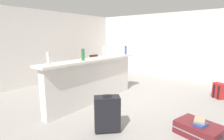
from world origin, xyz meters
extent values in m
cube|color=gray|center=(0.00, 0.00, -0.03)|extent=(13.00, 13.00, 0.05)
cube|color=silver|center=(0.00, 3.05, 1.25)|extent=(6.60, 0.10, 2.50)
cube|color=silver|center=(3.05, 0.30, 1.25)|extent=(0.10, 6.00, 2.50)
cube|color=silver|center=(-0.70, 0.33, 0.53)|extent=(2.80, 0.20, 1.05)
cube|color=white|center=(-0.70, 0.33, 1.08)|extent=(2.96, 0.40, 0.05)
cylinder|color=silver|center=(-1.95, 0.27, 1.23)|extent=(0.06, 0.06, 0.25)
cylinder|color=#2D6B38|center=(-1.08, 0.27, 1.23)|extent=(0.07, 0.07, 0.26)
cylinder|color=silver|center=(-0.23, 0.38, 1.24)|extent=(0.06, 0.06, 0.27)
cylinder|color=#284C89|center=(0.59, 0.25, 1.23)|extent=(0.06, 0.06, 0.25)
cube|color=#4C331E|center=(1.20, 1.73, 0.72)|extent=(1.10, 0.80, 0.04)
cylinder|color=#4C331E|center=(0.71, 1.39, 0.35)|extent=(0.06, 0.06, 0.70)
cylinder|color=#4C331E|center=(1.69, 1.39, 0.35)|extent=(0.06, 0.06, 0.70)
cylinder|color=#4C331E|center=(0.71, 2.07, 0.35)|extent=(0.06, 0.06, 0.70)
cylinder|color=#4C331E|center=(1.69, 2.07, 0.35)|extent=(0.06, 0.06, 0.70)
cube|color=#4C331E|center=(1.12, 1.15, 0.43)|extent=(0.48, 0.48, 0.04)
cube|color=#4C331E|center=(1.17, 1.33, 0.69)|extent=(0.40, 0.13, 0.48)
cylinder|color=#4C331E|center=(0.93, 1.03, 0.21)|extent=(0.04, 0.04, 0.41)
cylinder|color=#4C331E|center=(1.24, 0.96, 0.21)|extent=(0.04, 0.04, 0.41)
cylinder|color=#4C331E|center=(1.01, 1.35, 0.21)|extent=(0.04, 0.04, 0.41)
cylinder|color=#4C331E|center=(1.32, 1.27, 0.21)|extent=(0.04, 0.04, 0.41)
cube|color=#4C331E|center=(1.20, 2.29, 0.43)|extent=(0.43, 0.43, 0.04)
cube|color=#4C331E|center=(1.18, 2.12, 0.69)|extent=(0.40, 0.07, 0.48)
cylinder|color=#4C331E|center=(1.37, 2.44, 0.21)|extent=(0.04, 0.04, 0.41)
cylinder|color=#4C331E|center=(1.05, 2.47, 0.21)|extent=(0.04, 0.04, 0.41)
cylinder|color=#4C331E|center=(1.34, 2.12, 0.21)|extent=(0.04, 0.04, 0.41)
cylinder|color=#4C331E|center=(1.03, 2.15, 0.21)|extent=(0.04, 0.04, 0.41)
cube|color=maroon|center=(-0.78, -2.15, 0.11)|extent=(0.64, 0.78, 0.22)
cube|color=gray|center=(-0.78, -2.15, 0.11)|extent=(0.65, 0.80, 0.02)
cube|color=black|center=(-1.60, -0.84, 0.33)|extent=(0.48, 0.48, 0.60)
cylinder|color=black|center=(-1.73, -0.71, 0.03)|extent=(0.06, 0.06, 0.06)
cylinder|color=black|center=(-1.46, -0.98, 0.03)|extent=(0.06, 0.06, 0.06)
cube|color=#232328|center=(-1.60, -0.84, 0.65)|extent=(0.13, 0.13, 0.04)
cube|color=red|center=(1.54, -2.11, 0.21)|extent=(0.30, 0.33, 0.42)
cube|color=maroon|center=(1.63, -2.17, 0.14)|extent=(0.17, 0.22, 0.19)
cube|color=black|center=(1.42, -2.12, 0.19)|extent=(0.04, 0.04, 0.36)
cube|color=black|center=(1.50, -2.00, 0.19)|extent=(0.04, 0.04, 0.36)
cube|color=#334C99|center=(-0.83, -2.17, 0.24)|extent=(0.26, 0.21, 0.03)
cube|color=tan|center=(-0.75, -2.14, 0.27)|extent=(0.24, 0.19, 0.03)
camera|label=1|loc=(-3.86, -2.72, 1.65)|focal=29.10mm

